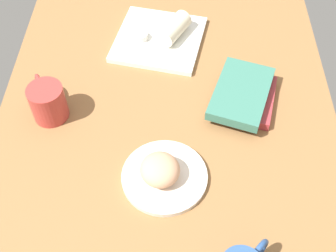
{
  "coord_description": "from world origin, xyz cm",
  "views": [
    {
      "loc": [
        -71.21,
        -2.13,
        93.57
      ],
      "look_at": [
        -3.63,
        -0.49,
        7.0
      ],
      "focal_mm": 46.69,
      "sensor_mm": 36.0,
      "label": 1
    }
  ],
  "objects_px": {
    "scone_pastry": "(160,170)",
    "sauce_cup": "(140,36)",
    "coffee_mug": "(48,101)",
    "book_stack": "(244,95)",
    "square_plate": "(159,39)",
    "breakfast_wrap": "(174,29)",
    "round_plate": "(166,177)"
  },
  "relations": [
    {
      "from": "breakfast_wrap",
      "to": "book_stack",
      "type": "relative_size",
      "value": 0.48
    },
    {
      "from": "scone_pastry",
      "to": "book_stack",
      "type": "relative_size",
      "value": 0.38
    },
    {
      "from": "scone_pastry",
      "to": "coffee_mug",
      "type": "bearing_deg",
      "value": 56.58
    },
    {
      "from": "scone_pastry",
      "to": "sauce_cup",
      "type": "distance_m",
      "value": 0.49
    },
    {
      "from": "scone_pastry",
      "to": "sauce_cup",
      "type": "bearing_deg",
      "value": 9.13
    },
    {
      "from": "sauce_cup",
      "to": "round_plate",
      "type": "bearing_deg",
      "value": -169.16
    },
    {
      "from": "coffee_mug",
      "to": "book_stack",
      "type": "bearing_deg",
      "value": -83.99
    },
    {
      "from": "square_plate",
      "to": "breakfast_wrap",
      "type": "bearing_deg",
      "value": -81.52
    },
    {
      "from": "sauce_cup",
      "to": "book_stack",
      "type": "height_order",
      "value": "book_stack"
    },
    {
      "from": "round_plate",
      "to": "coffee_mug",
      "type": "relative_size",
      "value": 1.51
    },
    {
      "from": "breakfast_wrap",
      "to": "sauce_cup",
      "type": "bearing_deg",
      "value": -141.87
    },
    {
      "from": "round_plate",
      "to": "square_plate",
      "type": "bearing_deg",
      "value": 4.14
    },
    {
      "from": "scone_pastry",
      "to": "book_stack",
      "type": "height_order",
      "value": "scone_pastry"
    },
    {
      "from": "book_stack",
      "to": "breakfast_wrap",
      "type": "bearing_deg",
      "value": 37.45
    },
    {
      "from": "scone_pastry",
      "to": "sauce_cup",
      "type": "relative_size",
      "value": 2.04
    },
    {
      "from": "round_plate",
      "to": "scone_pastry",
      "type": "distance_m",
      "value": 0.04
    },
    {
      "from": "sauce_cup",
      "to": "coffee_mug",
      "type": "relative_size",
      "value": 0.34
    },
    {
      "from": "round_plate",
      "to": "breakfast_wrap",
      "type": "height_order",
      "value": "breakfast_wrap"
    },
    {
      "from": "round_plate",
      "to": "breakfast_wrap",
      "type": "distance_m",
      "value": 0.5
    },
    {
      "from": "round_plate",
      "to": "scone_pastry",
      "type": "bearing_deg",
      "value": 104.78
    },
    {
      "from": "sauce_cup",
      "to": "coffee_mug",
      "type": "xyz_separation_m",
      "value": [
        -0.29,
        0.22,
        0.02
      ]
    },
    {
      "from": "sauce_cup",
      "to": "breakfast_wrap",
      "type": "bearing_deg",
      "value": -81.52
    },
    {
      "from": "coffee_mug",
      "to": "breakfast_wrap",
      "type": "bearing_deg",
      "value": -46.63
    },
    {
      "from": "square_plate",
      "to": "breakfast_wrap",
      "type": "distance_m",
      "value": 0.06
    },
    {
      "from": "scone_pastry",
      "to": "coffee_mug",
      "type": "relative_size",
      "value": 0.7
    },
    {
      "from": "scone_pastry",
      "to": "square_plate",
      "type": "bearing_deg",
      "value": 2.46
    },
    {
      "from": "sauce_cup",
      "to": "book_stack",
      "type": "distance_m",
      "value": 0.37
    },
    {
      "from": "square_plate",
      "to": "sauce_cup",
      "type": "bearing_deg",
      "value": 98.48
    },
    {
      "from": "sauce_cup",
      "to": "coffee_mug",
      "type": "height_order",
      "value": "coffee_mug"
    },
    {
      "from": "round_plate",
      "to": "book_stack",
      "type": "distance_m",
      "value": 0.32
    },
    {
      "from": "breakfast_wrap",
      "to": "coffee_mug",
      "type": "height_order",
      "value": "coffee_mug"
    },
    {
      "from": "round_plate",
      "to": "sauce_cup",
      "type": "bearing_deg",
      "value": 10.84
    }
  ]
}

